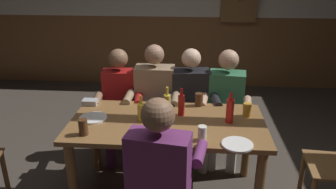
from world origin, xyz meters
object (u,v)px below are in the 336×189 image
Objects in this scene: plate_0 at (237,144)px; condiment_caddy at (90,102)px; person_0 at (120,101)px; bottle_2 at (167,103)px; bottle_3 at (230,110)px; pint_glass_1 at (202,133)px; bottle_1 at (181,105)px; plate_1 at (93,118)px; person_3 at (226,102)px; person_4 at (161,171)px; person_2 at (191,102)px; pint_glass_3 at (83,127)px; table_candle at (158,107)px; pint_glass_2 at (199,100)px; pint_glass_4 at (157,112)px; dining_table at (167,133)px; pint_glass_0 at (247,110)px; person_1 at (154,98)px; bottle_0 at (141,112)px.

condiment_caddy is at bearing 153.07° from plate_0.
person_0 reaches higher than bottle_2.
bottle_3 is 2.25× the size of pint_glass_1.
pint_glass_1 is (0.18, -0.44, -0.04)m from bottle_1.
plate_1 is at bearing -162.27° from bottle_2.
person_4 reaches higher than person_3.
person_2 is at bearing 118.07° from bottle_3.
bottle_1 is (0.67, -0.51, 0.19)m from person_0.
person_3 is at bearing 38.28° from pint_glass_3.
table_candle is 0.65× the size of pint_glass_2.
person_3 reaches higher than pint_glass_4.
pint_glass_4 is at bearing 144.56° from dining_table.
plate_0 is at bearing -105.14° from pint_glass_0.
bottle_1 reaches higher than pint_glass_4.
dining_table is 0.69m from person_1.
bottle_1 is at bearing 135.65° from person_0.
bottle_1 is at bearing 91.81° from person_4.
bottle_3 is (1.18, 0.02, 0.10)m from plate_1.
pint_glass_4 reaches higher than table_candle.
bottle_1 is (-0.44, 0.50, 0.09)m from plate_0.
bottle_3 is at bearing 93.73° from plate_0.
bottle_2 is (-0.02, 0.20, 0.20)m from dining_table.
plate_1 is 1.05× the size of bottle_0.
person_2 is 10.19× the size of pint_glass_1.
person_1 is at bearing 120.10° from bottle_1.
condiment_caddy is 0.72m from pint_glass_4.
pint_glass_4 is at bearing -117.61° from bottle_2.
person_4 is 9.47× the size of pint_glass_3.
plate_0 is at bearing -16.92° from plate_1.
person_3 is 1.37m from plate_1.
person_0 is at bearing 161.02° from pint_glass_2.
plate_1 is (-0.85, -0.65, 0.09)m from person_2.
plate_0 is 0.99× the size of bottle_2.
condiment_caddy reaches higher than plate_0.
person_4 reaches higher than condiment_caddy.
pint_glass_2 is 0.93× the size of pint_glass_3.
dining_table is 11.96× the size of condiment_caddy.
pint_glass_4 is (-0.10, 0.72, 0.11)m from person_4.
person_0 is at bearing 140.61° from bottle_2.
person_4 is (0.57, -1.31, 0.04)m from person_0.
pint_glass_4 is (0.47, -0.58, 0.15)m from person_0.
table_candle is at bearing 176.32° from pint_glass_0.
pint_glass_4 is (-0.29, -0.59, 0.14)m from person_2.
pint_glass_0 is at bearing 48.95° from pint_glass_1.
plate_0 is (0.66, -0.57, -0.03)m from table_candle.
plate_1 is at bearing 55.36° from person_1.
condiment_caddy is 1.48m from plate_0.
bottle_0 is (-0.42, -0.65, 0.17)m from person_2.
bottle_2 reaches higher than pint_glass_3.
person_1 reaches higher than bottle_0.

